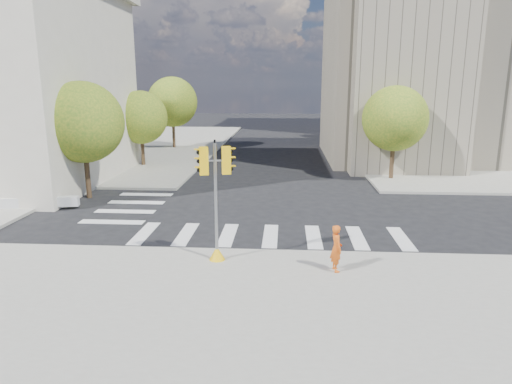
% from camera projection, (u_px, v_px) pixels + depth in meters
% --- Properties ---
extents(ground, '(160.00, 160.00, 0.00)m').
position_uv_depth(ground, '(274.00, 222.00, 21.10)').
color(ground, black).
rests_on(ground, ground).
extents(sidewalk_near, '(30.00, 14.00, 0.15)m').
position_uv_depth(sidewalk_near, '(262.00, 360.00, 10.40)').
color(sidewalk_near, gray).
rests_on(sidewalk_near, ground).
extents(sidewalk_far_right, '(28.00, 40.00, 0.15)m').
position_uv_depth(sidewalk_far_right, '(483.00, 148.00, 45.07)').
color(sidewalk_far_right, gray).
rests_on(sidewalk_far_right, ground).
extents(sidewalk_far_left, '(28.00, 40.00, 0.15)m').
position_uv_depth(sidewalk_far_left, '(89.00, 145.00, 47.59)').
color(sidewalk_far_left, gray).
rests_on(sidewalk_far_left, ground).
extents(civic_building, '(26.00, 16.00, 19.39)m').
position_uv_depth(civic_building, '(473.00, 71.00, 37.01)').
color(civic_building, gray).
rests_on(civic_building, ground).
extents(office_tower, '(20.00, 18.00, 30.00)m').
position_uv_depth(office_tower, '(460.00, 12.00, 57.04)').
color(office_tower, '#9EA0A3').
rests_on(office_tower, ground).
extents(tree_lw_near, '(4.40, 4.40, 6.41)m').
position_uv_depth(tree_lw_near, '(83.00, 122.00, 24.67)').
color(tree_lw_near, '#382616').
rests_on(tree_lw_near, ground).
extents(tree_lw_mid, '(4.00, 4.00, 5.77)m').
position_uv_depth(tree_lw_mid, '(141.00, 117.00, 34.49)').
color(tree_lw_mid, '#382616').
rests_on(tree_lw_mid, ground).
extents(tree_lw_far, '(4.80, 4.80, 6.95)m').
position_uv_depth(tree_lw_far, '(172.00, 102.00, 44.02)').
color(tree_lw_far, '#382616').
rests_on(tree_lw_far, ground).
extents(tree_re_near, '(4.20, 4.20, 6.16)m').
position_uv_depth(tree_re_near, '(395.00, 119.00, 29.40)').
color(tree_re_near, '#382616').
rests_on(tree_re_near, ground).
extents(tree_re_mid, '(4.60, 4.60, 6.66)m').
position_uv_depth(tree_re_mid, '(364.00, 105.00, 40.98)').
color(tree_re_mid, '#382616').
rests_on(tree_re_mid, ground).
extents(tree_re_far, '(4.00, 4.00, 5.88)m').
position_uv_depth(tree_re_far, '(347.00, 105.00, 52.75)').
color(tree_re_far, '#382616').
rests_on(tree_re_far, ground).
extents(lamp_near, '(0.35, 0.18, 8.11)m').
position_uv_depth(lamp_near, '(390.00, 107.00, 33.13)').
color(lamp_near, black).
rests_on(lamp_near, sidewalk_far_right).
extents(lamp_far, '(0.35, 0.18, 8.11)m').
position_uv_depth(lamp_far, '(360.00, 101.00, 46.73)').
color(lamp_far, black).
rests_on(lamp_far, sidewalk_far_right).
extents(traffic_signal, '(1.08, 0.56, 4.27)m').
position_uv_depth(traffic_signal, '(216.00, 211.00, 15.77)').
color(traffic_signal, '#EEB50C').
rests_on(traffic_signal, sidewalk_near).
extents(photographer, '(0.50, 0.65, 1.59)m').
position_uv_depth(photographer, '(336.00, 248.00, 15.04)').
color(photographer, '#DB5714').
rests_on(photographer, sidewalk_near).
extents(planter_wall, '(5.97, 1.50, 0.50)m').
position_uv_depth(planter_wall, '(17.00, 203.00, 22.96)').
color(planter_wall, silver).
rests_on(planter_wall, sidewalk_left_near).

